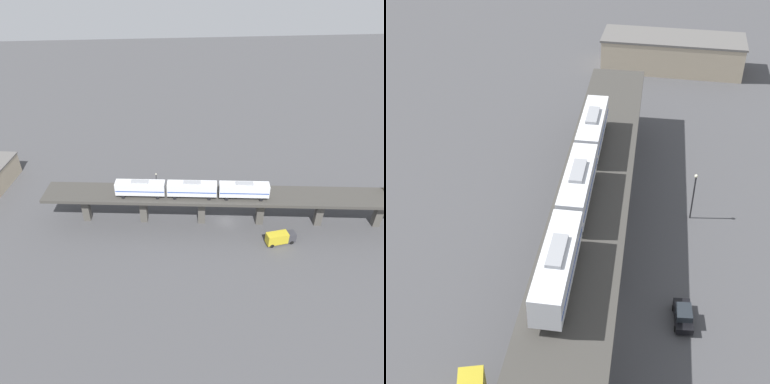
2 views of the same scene
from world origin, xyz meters
The scene contains 7 objects.
ground_plane centered at (0.00, 0.00, 0.00)m, with size 400.00×400.00×0.00m, color #424244.
elevated_viaduct centered at (-0.02, -0.20, 7.60)m, with size 18.68×92.36×8.90m.
subway_train centered at (-0.39, 9.03, 11.44)m, with size 6.97×37.28×4.45m.
street_car_black centered at (11.01, 0.33, 0.94)m, with size 2.08×4.47×1.89m.
street_car_blue centered at (10.27, -17.49, 0.94)m, with size 2.03×4.44×1.89m.
delivery_truck centered at (-9.05, -11.73, 1.76)m, with size 3.29×7.45×3.20m.
street_lamp centered at (14.19, 17.99, 4.11)m, with size 0.44×0.44×6.94m.
Camera 1 is at (-74.49, 15.04, 63.26)m, focal length 35.00 mm.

